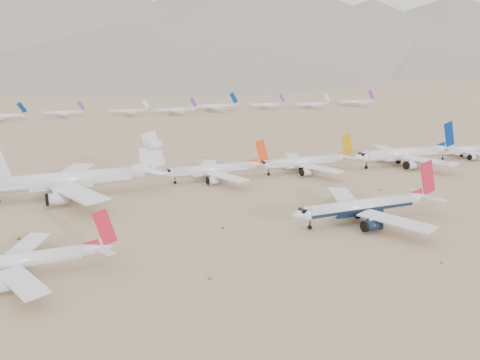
% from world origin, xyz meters
% --- Properties ---
extents(ground, '(7000.00, 7000.00, 0.00)m').
position_xyz_m(ground, '(0.00, 0.00, 0.00)').
color(ground, '#947B56').
rests_on(ground, ground).
extents(main_airliner, '(48.87, 47.73, 17.25)m').
position_xyz_m(main_airliner, '(12.03, 4.29, 4.74)').
color(main_airliner, silver).
rests_on(main_airliner, ground).
extents(second_airliner, '(39.46, 38.57, 13.99)m').
position_xyz_m(second_airliner, '(-82.69, 1.80, 3.92)').
color(second_airliner, silver).
rests_on(second_airliner, ground).
extents(row2_navy_widebody, '(54.34, 53.14, 19.33)m').
position_xyz_m(row2_navy_widebody, '(76.65, 62.32, 5.40)').
color(row2_navy_widebody, silver).
rests_on(row2_navy_widebody, ground).
extents(row2_gold_tail, '(45.10, 44.11, 16.06)m').
position_xyz_m(row2_gold_tail, '(26.96, 67.47, 4.49)').
color(row2_gold_tail, silver).
rests_on(row2_gold_tail, ground).
extents(row2_orange_tail, '(43.59, 42.64, 15.55)m').
position_xyz_m(row2_orange_tail, '(-13.80, 68.79, 4.36)').
color(row2_orange_tail, silver).
rests_on(row2_orange_tail, ground).
extents(row2_white_trijet, '(62.59, 61.17, 22.18)m').
position_xyz_m(row2_white_trijet, '(-68.02, 65.43, 6.42)').
color(row2_white_trijet, silver).
rests_on(row2_white_trijet, ground).
extents(row2_blue_far, '(38.74, 37.88, 13.77)m').
position_xyz_m(row2_blue_far, '(117.20, 64.58, 3.84)').
color(row2_blue_far, silver).
rests_on(row2_blue_far, ground).
extents(distant_storage_row, '(531.77, 56.37, 15.12)m').
position_xyz_m(distant_storage_row, '(-5.57, 311.02, 4.37)').
color(distant_storage_row, silver).
rests_on(distant_storage_row, ground).
extents(mountain_range, '(7354.00, 3024.00, 470.00)m').
position_xyz_m(mountain_range, '(70.18, 1648.01, 190.32)').
color(mountain_range, slate).
rests_on(mountain_range, ground).
extents(foothills, '(4637.50, 1395.00, 155.00)m').
position_xyz_m(foothills, '(526.68, 1100.00, 67.15)').
color(foothills, slate).
rests_on(foothills, ground).
extents(desert_scrub, '(233.60, 121.67, 0.63)m').
position_xyz_m(desert_scrub, '(-20.73, -21.89, 0.28)').
color(desert_scrub, brown).
rests_on(desert_scrub, ground).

